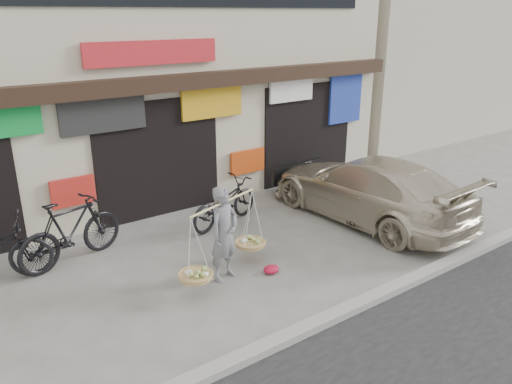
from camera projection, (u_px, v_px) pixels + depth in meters
ground at (246, 273)px, 9.14m from camera, size 70.00×70.00×0.00m
kerb at (321, 322)px, 7.59m from camera, size 70.00×0.25×0.12m
shophouse_block at (105, 55)px, 12.88m from camera, size 14.00×6.32×7.00m
neighbor_east at (417, 45)px, 20.81m from camera, size 12.00×7.00×6.40m
street_vendor at (224, 237)px, 8.71m from camera, size 2.01×1.04×1.72m
bike_1 at (71, 231)px, 9.33m from camera, size 2.21×1.14×1.28m
bike_2 at (224, 203)px, 11.08m from camera, size 2.08×1.19×1.03m
suv at (368, 189)px, 11.34m from camera, size 2.25×5.07×1.45m
red_bag at (271, 269)px, 9.12m from camera, size 0.31×0.25×0.14m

